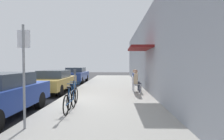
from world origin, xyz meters
name	(u,v)px	position (x,y,z in m)	size (l,w,h in m)	color
ground_plane	(54,104)	(0.00, 0.00, 0.00)	(60.00, 60.00, 0.00)	#2D2D30
sidewalk_slab	(108,95)	(2.25, 2.00, 0.06)	(4.50, 32.00, 0.12)	#9E9B93
building_facade	(153,51)	(4.64, 2.00, 2.41)	(1.40, 32.00, 4.82)	#999EA8
parked_car_1	(54,81)	(-1.10, 3.27, 0.71)	(1.80, 4.40, 1.35)	#A58433
parked_car_2	(76,75)	(-1.10, 9.26, 0.73)	(1.80, 4.40, 1.39)	navy
parking_meter	(75,80)	(0.45, 2.09, 0.89)	(0.12, 0.10, 1.32)	slate
street_sign	(24,68)	(0.40, -3.29, 1.64)	(0.32, 0.06, 2.60)	gray
bicycle_0	(70,101)	(1.12, -1.57, 0.48)	(0.46, 1.71, 0.90)	black
bicycle_1	(73,97)	(1.04, -0.86, 0.48)	(0.46, 1.71, 0.90)	black
cafe_chair_0	(136,84)	(3.81, 2.68, 0.62)	(0.50, 0.50, 0.87)	silver
seated_patron_0	(137,80)	(3.87, 2.67, 0.82)	(0.47, 0.41, 1.29)	#232838
cafe_chair_1	(134,82)	(3.80, 3.48, 0.62)	(0.45, 0.45, 0.87)	silver
seated_patron_1	(135,79)	(3.86, 3.49, 0.82)	(0.43, 0.37, 1.29)	#232838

